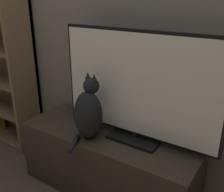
% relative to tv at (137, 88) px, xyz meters
% --- Properties ---
extents(wall_back, '(4.80, 0.05, 2.60)m').
position_rel_tv_xyz_m(wall_back, '(-0.19, 0.21, 0.49)').
color(wall_back, '#756B5B').
rests_on(wall_back, ground_plane).
extents(tv_stand, '(1.25, 0.43, 0.46)m').
position_rel_tv_xyz_m(tv_stand, '(-0.19, -0.05, -0.58)').
color(tv_stand, '#33281E').
rests_on(tv_stand, ground_plane).
extents(tv, '(1.05, 0.20, 0.70)m').
position_rel_tv_xyz_m(tv, '(0.00, 0.00, 0.00)').
color(tv, black).
rests_on(tv, tv_stand).
extents(cat, '(0.22, 0.32, 0.43)m').
position_rel_tv_xyz_m(cat, '(-0.26, -0.15, -0.17)').
color(cat, black).
rests_on(cat, tv_stand).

